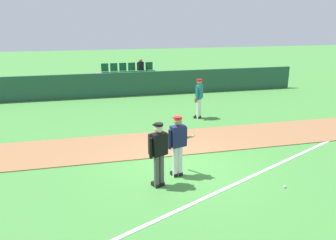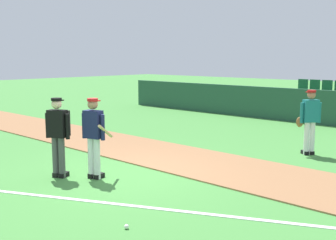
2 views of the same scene
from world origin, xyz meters
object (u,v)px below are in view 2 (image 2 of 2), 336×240
(umpire_home_plate, at_px, (58,133))
(runner_teal_jersey, at_px, (310,120))
(baseball, at_px, (127,227))
(batter_navy_jersey, at_px, (94,135))

(umpire_home_plate, xyz_separation_m, runner_teal_jersey, (3.06, 5.81, -0.04))
(umpire_home_plate, bearing_deg, baseball, -15.36)
(runner_teal_jersey, xyz_separation_m, baseball, (0.16, -6.69, -0.93))
(batter_navy_jersey, xyz_separation_m, baseball, (2.57, -1.35, -0.93))
(runner_teal_jersey, bearing_deg, umpire_home_plate, -117.79)
(umpire_home_plate, xyz_separation_m, baseball, (3.22, -0.88, -0.96))
(batter_navy_jersey, bearing_deg, baseball, -27.73)
(runner_teal_jersey, distance_m, baseball, 6.76)
(runner_teal_jersey, bearing_deg, batter_navy_jersey, -114.29)
(umpire_home_plate, distance_m, baseball, 3.48)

